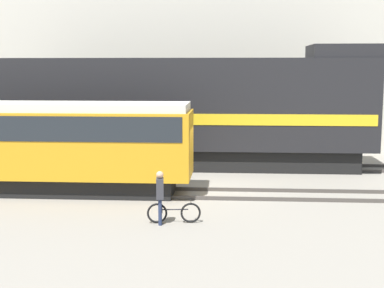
# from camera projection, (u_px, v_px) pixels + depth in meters

# --- Properties ---
(ground_plane) EXTENTS (120.00, 120.00, 0.00)m
(ground_plane) POSITION_uv_depth(u_px,v_px,m) (204.00, 191.00, 20.73)
(ground_plane) COLOR gray
(track_near) EXTENTS (60.00, 1.50, 0.14)m
(track_near) POSITION_uv_depth(u_px,v_px,m) (203.00, 193.00, 20.03)
(track_near) COLOR #47423D
(track_near) RESTS_ON ground
(track_far) EXTENTS (60.00, 1.51, 0.14)m
(track_far) POSITION_uv_depth(u_px,v_px,m) (209.00, 166.00, 25.63)
(track_far) COLOR #47423D
(track_far) RESTS_ON ground
(building_backdrop) EXTENTS (31.87, 6.00, 15.24)m
(building_backdrop) POSITION_uv_depth(u_px,v_px,m) (214.00, 21.00, 33.05)
(building_backdrop) COLOR beige
(building_backdrop) RESTS_ON ground
(freight_locomotive) EXTENTS (17.96, 3.04, 5.79)m
(freight_locomotive) POSITION_uv_depth(u_px,v_px,m) (183.00, 111.00, 25.34)
(freight_locomotive) COLOR black
(freight_locomotive) RESTS_ON ground
(streetcar) EXTENTS (11.17, 2.54, 3.45)m
(streetcar) POSITION_uv_depth(u_px,v_px,m) (44.00, 142.00, 20.17)
(streetcar) COLOR black
(streetcar) RESTS_ON ground
(bicycle) EXTENTS (1.66, 0.44, 0.69)m
(bicycle) POSITION_uv_depth(u_px,v_px,m) (174.00, 213.00, 16.40)
(bicycle) COLOR black
(bicycle) RESTS_ON ground
(person) EXTENTS (0.26, 0.38, 1.66)m
(person) POSITION_uv_depth(u_px,v_px,m) (160.00, 192.00, 16.14)
(person) COLOR #232D4C
(person) RESTS_ON ground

